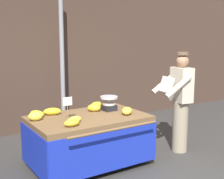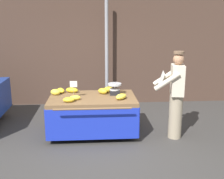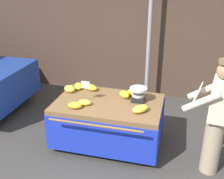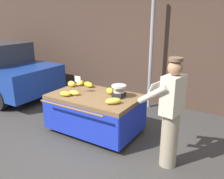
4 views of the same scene
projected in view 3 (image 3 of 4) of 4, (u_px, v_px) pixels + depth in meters
ground_plane at (106, 172)px, 4.01m from camera, size 60.00×60.00×0.00m
back_wall at (143, 6)px, 5.88m from camera, size 16.00×0.24×4.05m
street_pole at (149, 38)px, 5.64m from camera, size 0.09×0.09×2.88m
banana_cart at (108, 113)px, 4.47m from camera, size 1.75×1.30×0.78m
weighing_scale at (138, 94)px, 4.37m from camera, size 0.28×0.28×0.23m
price_sign at (85, 87)px, 4.33m from camera, size 0.14×0.01×0.34m
banana_bunch_0 at (91, 87)px, 4.80m from camera, size 0.30×0.21×0.11m
banana_bunch_1 at (75, 105)px, 4.17m from camera, size 0.23×0.16×0.10m
banana_bunch_2 at (84, 103)px, 4.26m from camera, size 0.23×0.16×0.09m
banana_bunch_3 at (134, 92)px, 4.59m from camera, size 0.22×0.17×0.12m
banana_bunch_4 at (140, 109)px, 4.05m from camera, size 0.30×0.31×0.11m
banana_bunch_5 at (124, 94)px, 4.51m from camera, size 0.25×0.23×0.12m
banana_bunch_6 at (70, 89)px, 4.72m from camera, size 0.24×0.20×0.12m
banana_bunch_7 at (78, 86)px, 4.87m from camera, size 0.22×0.29×0.10m
vendor_person at (215, 118)px, 3.72m from camera, size 0.63×0.58×1.71m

